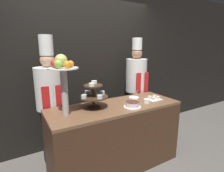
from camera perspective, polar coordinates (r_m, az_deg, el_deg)
wall_back at (r=3.10m, az=-7.81°, el=7.13°), size 10.00×0.06×2.80m
buffet_counter at (r=2.57m, az=1.17°, el=-16.04°), size 1.82×0.66×0.92m
tiered_stand at (r=2.25m, az=-6.12°, el=-2.72°), size 0.37×0.37×0.35m
fruit_pedestal at (r=2.02m, az=-15.85°, el=4.25°), size 0.33×0.33×0.70m
cake_round at (r=2.32m, az=6.65°, el=-5.99°), size 0.23×0.23×0.08m
cup_white at (r=2.52m, az=11.25°, el=-4.83°), size 0.09×0.09×0.06m
cake_square_tray at (r=2.72m, az=13.46°, el=-3.90°), size 0.21×0.19×0.05m
serving_bowl_far at (r=2.59m, az=7.15°, el=-4.21°), size 0.15×0.15×0.16m
chef_left at (r=2.61m, az=-19.51°, el=-3.66°), size 0.39×0.39×1.85m
chef_center_left at (r=3.23m, az=7.83°, el=0.55°), size 0.37×0.37×1.85m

